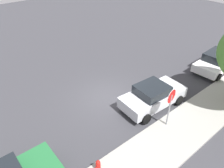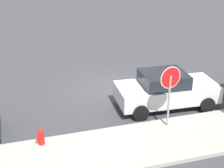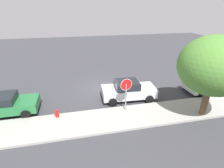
{
  "view_description": "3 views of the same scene",
  "coord_description": "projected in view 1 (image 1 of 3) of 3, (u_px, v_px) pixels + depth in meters",
  "views": [
    {
      "loc": [
        7.14,
        9.0,
        8.76
      ],
      "look_at": [
        0.1,
        0.52,
        1.38
      ],
      "focal_mm": 35.0,
      "sensor_mm": 36.0,
      "label": 1
    },
    {
      "loc": [
        4.39,
        14.15,
        6.69
      ],
      "look_at": [
        0.59,
        1.76,
        1.03
      ],
      "focal_mm": 55.0,
      "sensor_mm": 36.0,
      "label": 2
    },
    {
      "loc": [
        2.36,
        14.17,
        6.85
      ],
      "look_at": [
        -0.56,
        1.05,
        0.81
      ],
      "focal_mm": 28.0,
      "sensor_mm": 36.0,
      "label": 3
    }
  ],
  "objects": [
    {
      "name": "ground_plane",
      "position": [
        108.0,
        97.0,
        14.42
      ],
      "size": [
        60.0,
        60.0,
        0.0
      ],
      "primitive_type": "plane",
      "color": "#38383D"
    },
    {
      "name": "sidewalk_curb",
      "position": [
        168.0,
        141.0,
        11.23
      ],
      "size": [
        32.0,
        2.59,
        0.14
      ],
      "primitive_type": "cube",
      "color": "#9E9B93",
      "rests_on": "ground_plane"
    },
    {
      "name": "stop_sign",
      "position": [
        170.0,
        102.0,
        11.28
      ],
      "size": [
        0.81,
        0.13,
        2.48
      ],
      "color": "gray",
      "rests_on": "ground_plane"
    },
    {
      "name": "parked_car_silver",
      "position": [
        153.0,
        96.0,
        13.29
      ],
      "size": [
        4.27,
        2.24,
        1.53
      ],
      "color": "silver",
      "rests_on": "ground_plane"
    },
    {
      "name": "parked_car_white",
      "position": [
        217.0,
        61.0,
        17.02
      ],
      "size": [
        4.27,
        2.27,
        1.47
      ],
      "color": "white",
      "rests_on": "ground_plane"
    },
    {
      "name": "fire_hydrant",
      "position": [
        98.0,
        166.0,
        9.66
      ],
      "size": [
        0.3,
        0.22,
        0.72
      ],
      "color": "red",
      "rests_on": "ground_plane"
    }
  ]
}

